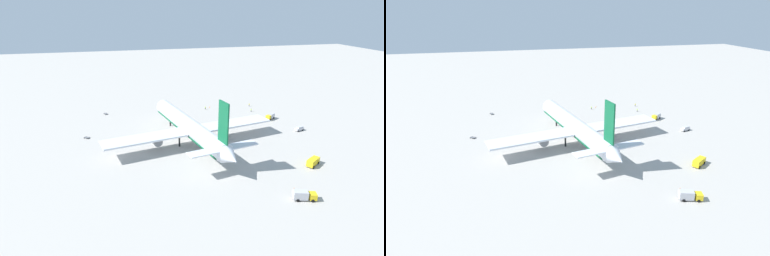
# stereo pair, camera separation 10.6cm
# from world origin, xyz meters

# --- Properties ---
(ground_plane) EXTENTS (600.00, 600.00, 0.00)m
(ground_plane) POSITION_xyz_m (0.00, 0.00, 0.00)
(ground_plane) COLOR #ADA8A0
(airliner) EXTENTS (70.97, 71.96, 24.51)m
(airliner) POSITION_xyz_m (-1.27, -0.23, 6.92)
(airliner) COLOR silver
(airliner) RESTS_ON ground
(service_truck_0) EXTENTS (4.84, 5.73, 2.67)m
(service_truck_0) POSITION_xyz_m (17.25, -46.04, 1.50)
(service_truck_0) COLOR yellow
(service_truck_0) RESTS_ON ground
(service_truck_1) EXTENTS (5.63, 6.71, 2.66)m
(service_truck_1) POSITION_xyz_m (-31.43, -37.72, 1.49)
(service_truck_1) COLOR yellow
(service_truck_1) RESTS_ON ground
(service_truck_2) EXTENTS (4.32, 7.09, 2.88)m
(service_truck_2) POSITION_xyz_m (-49.73, -22.50, 1.55)
(service_truck_2) COLOR yellow
(service_truck_2) RESTS_ON ground
(service_van) EXTENTS (3.18, 4.85, 1.97)m
(service_van) POSITION_xyz_m (-0.10, -51.60, 1.03)
(service_van) COLOR silver
(service_van) RESTS_ON ground
(baggage_cart_0) EXTENTS (2.62, 2.88, 0.40)m
(baggage_cart_0) POSITION_xyz_m (14.11, 41.31, 0.27)
(baggage_cart_0) COLOR #595B60
(baggage_cart_0) RESTS_ON ground
(baggage_cart_1) EXTENTS (3.20, 2.22, 0.40)m
(baggage_cart_1) POSITION_xyz_m (45.41, 33.54, 0.27)
(baggage_cart_1) COLOR #595B60
(baggage_cart_1) RESTS_ON ground
(ground_worker_0) EXTENTS (0.47, 0.47, 1.64)m
(ground_worker_0) POSITION_xyz_m (40.69, -19.28, 0.83)
(ground_worker_0) COLOR black
(ground_worker_0) RESTS_ON ground
(ground_worker_1) EXTENTS (0.56, 0.56, 1.74)m
(ground_worker_1) POSITION_xyz_m (40.14, -44.77, 0.88)
(ground_worker_1) COLOR #3F3F47
(ground_worker_1) RESTS_ON ground
(ground_worker_2) EXTENTS (0.53, 0.53, 1.73)m
(ground_worker_2) POSITION_xyz_m (30.72, -41.76, 0.88)
(ground_worker_2) COLOR #3F3F47
(ground_worker_2) RESTS_ON ground
(traffic_cone_0) EXTENTS (0.36, 0.36, 0.55)m
(traffic_cone_0) POSITION_xyz_m (44.62, -22.95, 0.28)
(traffic_cone_0) COLOR orange
(traffic_cone_0) RESTS_ON ground
(traffic_cone_1) EXTENTS (0.36, 0.36, 0.55)m
(traffic_cone_1) POSITION_xyz_m (36.62, -29.55, 0.28)
(traffic_cone_1) COLOR orange
(traffic_cone_1) RESTS_ON ground
(traffic_cone_2) EXTENTS (0.36, 0.36, 0.55)m
(traffic_cone_2) POSITION_xyz_m (-43.88, -23.03, 0.28)
(traffic_cone_2) COLOR orange
(traffic_cone_2) RESTS_ON ground
(traffic_cone_3) EXTENTS (0.36, 0.36, 0.55)m
(traffic_cone_3) POSITION_xyz_m (42.69, -22.17, 0.28)
(traffic_cone_3) COLOR orange
(traffic_cone_3) RESTS_ON ground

